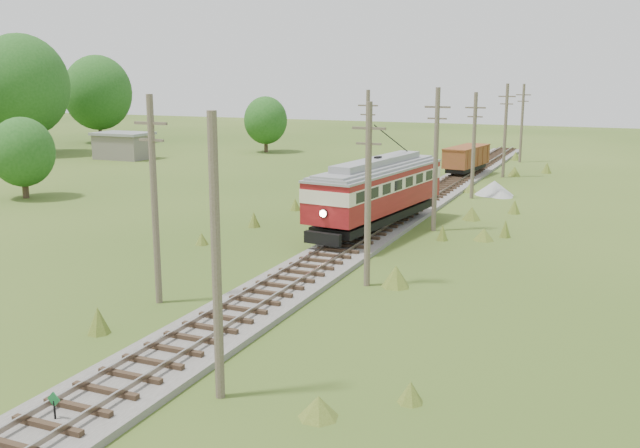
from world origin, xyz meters
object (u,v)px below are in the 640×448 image
at_px(switch_marker, 54,406).
at_px(streetcar, 377,188).
at_px(gondola, 466,158).
at_px(gravel_pile, 495,189).

xyz_separation_m(switch_marker, streetcar, (0.20, 27.69, 2.21)).
distance_m(gondola, gravel_pile, 10.86).
height_order(streetcar, gravel_pile, streetcar).
height_order(switch_marker, gravel_pile, gravel_pile).
distance_m(switch_marker, streetcar, 27.78).
bearing_deg(gravel_pile, gondola, 114.65).
height_order(streetcar, gondola, streetcar).
bearing_deg(streetcar, gondola, 97.19).
bearing_deg(streetcar, gravel_pile, 82.45).
relative_size(switch_marker, gondola, 0.14).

